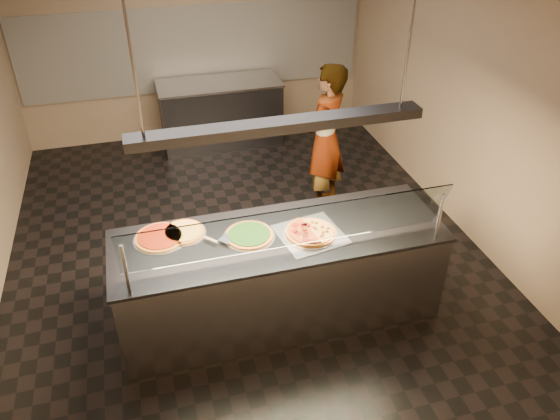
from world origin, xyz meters
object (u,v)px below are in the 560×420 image
object	(u,v)px
sneeze_guard	(291,229)
prep_table	(221,113)
half_pizza_pepperoni	(299,233)
pizza_spinach	(249,235)
heat_lamp_housing	(279,126)
pizza_tomato	(160,237)
perforated_tray	(311,234)
half_pizza_sausage	(322,230)
worker	(325,140)
pizza_spatula	(218,239)
serving_counter	(279,276)
pizza_cheese	(183,232)

from	to	relation	value
sneeze_guard	prep_table	distance (m)	4.16
sneeze_guard	half_pizza_pepperoni	size ratio (longest dim) A/B	5.67
pizza_spinach	heat_lamp_housing	bearing A→B (deg)	-10.27
pizza_tomato	perforated_tray	bearing A→B (deg)	-13.02
half_pizza_sausage	pizza_spinach	world-z (taller)	half_pizza_sausage
half_pizza_sausage	heat_lamp_housing	xyz separation A→B (m)	(-0.37, 0.07, 0.99)
pizza_spinach	heat_lamp_housing	size ratio (longest dim) A/B	0.19
half_pizza_sausage	prep_table	xyz separation A→B (m)	(-0.22, 3.82, -0.49)
pizza_spinach	sneeze_guard	bearing A→B (deg)	-56.66
heat_lamp_housing	pizza_tomato	bearing A→B (deg)	167.62
half_pizza_sausage	heat_lamp_housing	distance (m)	1.06
prep_table	worker	distance (m)	2.28
sneeze_guard	half_pizza_pepperoni	bearing A→B (deg)	60.48
sneeze_guard	pizza_tomato	xyz separation A→B (m)	(-0.99, 0.56, -0.28)
pizza_spatula	prep_table	xyz separation A→B (m)	(0.68, 3.70, -0.49)
half_pizza_sausage	worker	xyz separation A→B (m)	(0.65, 1.76, -0.06)
serving_counter	pizza_spinach	distance (m)	0.55
sneeze_guard	pizza_cheese	size ratio (longest dim) A/B	6.77
sneeze_guard	pizza_tomato	distance (m)	1.17
serving_counter	half_pizza_sausage	world-z (taller)	half_pizza_sausage
half_pizza_pepperoni	worker	xyz separation A→B (m)	(0.87, 1.76, -0.07)
pizza_spatula	prep_table	distance (m)	3.79
half_pizza_pepperoni	heat_lamp_housing	distance (m)	1.00
serving_counter	heat_lamp_housing	bearing A→B (deg)	90.00
pizza_tomato	heat_lamp_housing	size ratio (longest dim) A/B	0.20
sneeze_guard	pizza_spinach	world-z (taller)	sneeze_guard
pizza_cheese	half_pizza_pepperoni	bearing A→B (deg)	-18.45
pizza_spinach	prep_table	world-z (taller)	pizza_spinach
half_pizza_pepperoni	pizza_cheese	bearing A→B (deg)	161.55
pizza_tomato	prep_table	world-z (taller)	pizza_tomato
half_pizza_pepperoni	prep_table	xyz separation A→B (m)	(-0.00, 3.82, -0.50)
half_pizza_pepperoni	perforated_tray	bearing A→B (deg)	0.09
half_pizza_sausage	prep_table	bearing A→B (deg)	93.23
perforated_tray	half_pizza_pepperoni	size ratio (longest dim) A/B	1.30
pizza_spinach	worker	xyz separation A→B (m)	(1.28, 1.64, -0.05)
pizza_spatula	prep_table	world-z (taller)	pizza_spatula
half_pizza_pepperoni	half_pizza_sausage	bearing A→B (deg)	-0.22
prep_table	pizza_cheese	bearing A→B (deg)	-105.08
pizza_cheese	pizza_spatula	size ratio (longest dim) A/B	1.38
perforated_tray	prep_table	distance (m)	3.85
worker	half_pizza_pepperoni	bearing A→B (deg)	20.61
pizza_cheese	pizza_spatula	xyz separation A→B (m)	(0.27, -0.20, 0.01)
perforated_tray	heat_lamp_housing	distance (m)	1.05
serving_counter	half_pizza_pepperoni	distance (m)	0.53
half_pizza_pepperoni	prep_table	distance (m)	3.85
half_pizza_pepperoni	half_pizza_sausage	size ratio (longest dim) A/B	1.00
pizza_tomato	prep_table	size ratio (longest dim) A/B	0.26
perforated_tray	prep_table	size ratio (longest dim) A/B	0.35
serving_counter	half_pizza_sausage	xyz separation A→B (m)	(0.37, -0.07, 0.49)
pizza_cheese	pizza_tomato	size ratio (longest dim) A/B	0.86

